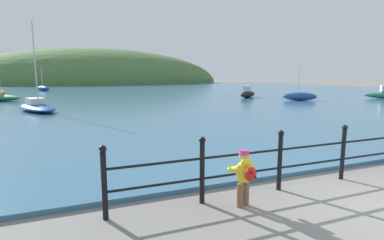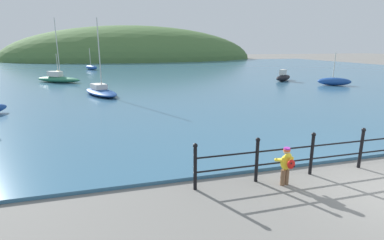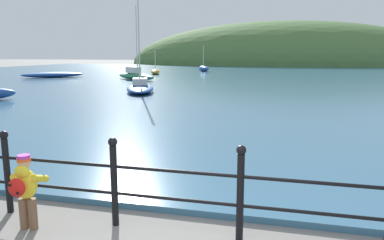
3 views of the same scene
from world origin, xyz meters
name	(u,v)px [view 3 (image 3 of 3)]	position (x,y,z in m)	size (l,w,h in m)	color
water	(277,77)	(0.00, 32.00, 0.05)	(80.00, 60.00, 0.10)	#386684
far_hillside	(283,64)	(0.00, 69.28, 0.00)	(58.16, 31.99, 15.75)	#476B38
iron_railing	(174,185)	(-0.46, 1.50, 0.64)	(8.44, 0.12, 1.21)	black
child_in_coat	(25,185)	(-2.35, 1.10, 0.61)	(0.41, 0.55, 1.00)	brown
boat_green_fishing	(53,75)	(-19.10, 26.10, 0.33)	(5.01, 4.32, 0.46)	#1E4793
boat_mid_harbor	(136,75)	(-10.91, 25.19, 0.45)	(4.55, 3.66, 5.73)	#287551
boat_far_right	(140,87)	(-7.02, 16.54, 0.36)	(2.92, 4.53, 5.12)	#1E4793
boat_twin_mast	(204,68)	(-8.54, 39.69, 0.42)	(2.15, 2.94, 2.94)	#1E4793
boat_red_dinghy	(155,72)	(-11.91, 32.59, 0.36)	(1.41, 2.51, 2.41)	gold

